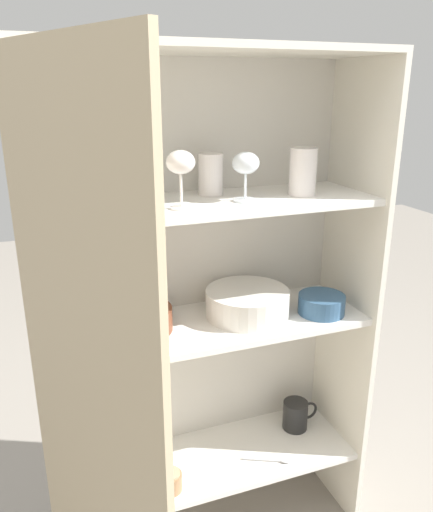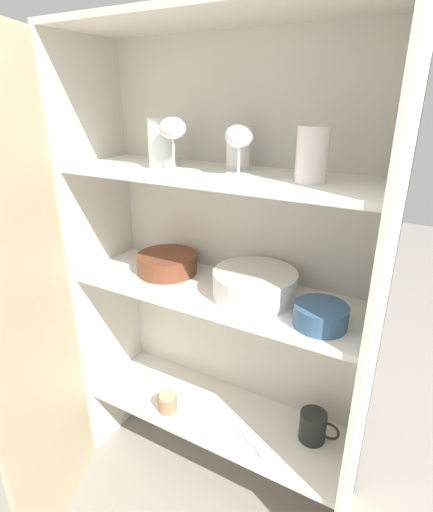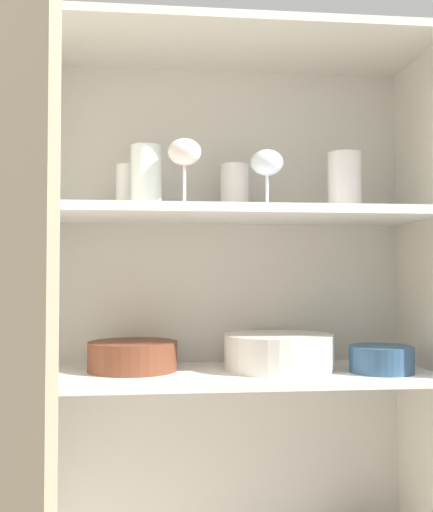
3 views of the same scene
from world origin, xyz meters
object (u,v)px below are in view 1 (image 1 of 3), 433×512
(coffee_mug_primary, at_px, (296,415))
(storage_jar, at_px, (170,481))
(plate_stack_white, at_px, (247,303))
(serving_bowl_small, at_px, (322,303))
(mixing_bowl_large, at_px, (137,319))

(coffee_mug_primary, bearing_deg, storage_jar, -165.38)
(plate_stack_white, bearing_deg, serving_bowl_small, -16.65)
(plate_stack_white, xyz_separation_m, storage_jar, (-0.28, -0.09, -0.50))
(plate_stack_white, height_order, serving_bowl_small, plate_stack_white)
(coffee_mug_primary, xyz_separation_m, storage_jar, (-0.50, -0.13, -0.02))
(storage_jar, bearing_deg, coffee_mug_primary, 14.62)
(plate_stack_white, distance_m, serving_bowl_small, 0.23)
(mixing_bowl_large, distance_m, serving_bowl_small, 0.56)
(mixing_bowl_large, relative_size, storage_jar, 2.88)
(plate_stack_white, xyz_separation_m, coffee_mug_primary, (0.21, 0.04, -0.48))
(serving_bowl_small, bearing_deg, storage_jar, -176.78)
(mixing_bowl_large, distance_m, coffee_mug_primary, 0.73)
(serving_bowl_small, height_order, storage_jar, serving_bowl_small)
(plate_stack_white, distance_m, storage_jar, 0.58)
(mixing_bowl_large, xyz_separation_m, serving_bowl_small, (0.56, -0.08, -0.00))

